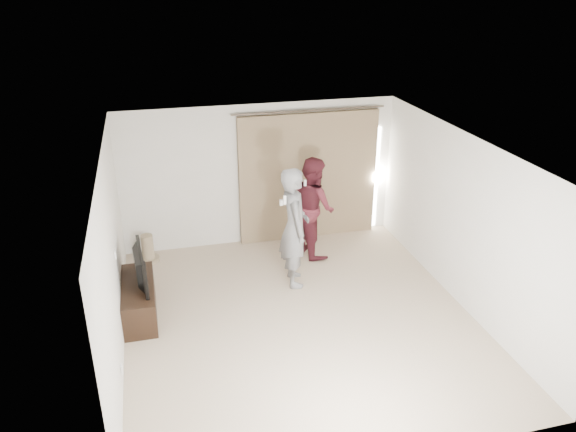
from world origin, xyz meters
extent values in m
plane|color=#BBA58C|center=(0.00, 0.00, 0.00)|extent=(5.50, 5.50, 0.00)
cube|color=silver|center=(0.00, 2.75, 1.30)|extent=(5.00, 0.04, 2.60)
cube|color=silver|center=(-2.50, 0.00, 1.30)|extent=(0.04, 5.50, 2.60)
cube|color=white|center=(-2.48, 0.40, 1.20)|extent=(0.02, 0.08, 0.12)
cube|color=white|center=(-2.48, -0.90, 0.30)|extent=(0.02, 0.08, 0.12)
cube|color=silver|center=(0.00, 0.00, 2.60)|extent=(5.00, 5.50, 0.01)
cube|color=#8B7855|center=(0.90, 2.68, 1.20)|extent=(2.60, 0.10, 2.40)
cylinder|color=brown|center=(0.90, 2.68, 2.44)|extent=(2.80, 0.03, 0.03)
cube|color=silver|center=(2.26, 2.72, 1.05)|extent=(0.08, 0.04, 2.00)
cube|color=black|center=(-2.27, 0.71, 0.26)|extent=(0.47, 1.34, 0.52)
imported|color=black|center=(-2.27, 0.71, 0.80)|extent=(0.21, 0.98, 0.56)
cylinder|color=tan|center=(-2.10, 2.40, 0.03)|extent=(0.37, 0.37, 0.06)
cylinder|color=tan|center=(-2.10, 2.40, 0.28)|extent=(0.21, 0.21, 0.43)
imported|color=slate|center=(0.20, 1.07, 0.99)|extent=(0.53, 0.76, 1.97)
cube|color=white|center=(0.02, 0.97, 1.51)|extent=(0.04, 0.04, 0.14)
cube|color=white|center=(0.02, 1.19, 1.38)|extent=(0.05, 0.05, 0.09)
imported|color=#511B24|center=(0.79, 2.00, 0.90)|extent=(0.85, 1.00, 1.80)
cube|color=white|center=(0.61, 1.90, 1.38)|extent=(0.04, 0.04, 0.14)
cube|color=white|center=(0.61, 2.12, 1.26)|extent=(0.05, 0.05, 0.09)
camera|label=1|loc=(-1.88, -6.68, 4.74)|focal=35.00mm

